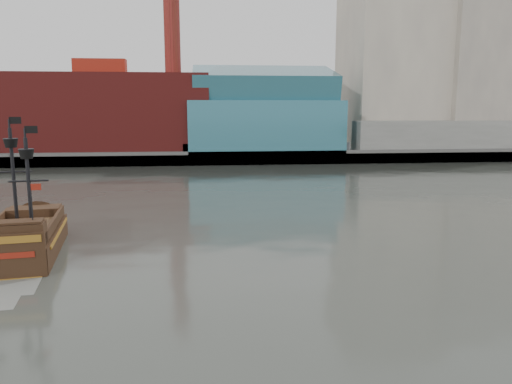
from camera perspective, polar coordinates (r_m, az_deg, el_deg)
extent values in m
plane|color=#2D2F2A|center=(32.69, -1.81, -9.77)|extent=(400.00, 400.00, 0.00)
cube|color=slate|center=(123.14, -5.02, 5.13)|extent=(220.00, 60.00, 2.00)
cube|color=#4C4C49|center=(93.74, -4.67, 3.86)|extent=(220.00, 1.00, 2.60)
cube|color=maroon|center=(104.61, -17.15, 8.58)|extent=(42.00, 18.00, 15.00)
cube|color=#2E6B7B|center=(101.54, 0.87, 7.57)|extent=(30.00, 16.00, 10.00)
cube|color=#B9AE99|center=(119.33, 15.34, 16.23)|extent=(20.00, 22.00, 46.00)
cube|color=#9F9585|center=(122.96, 24.02, 13.67)|extent=(18.00, 18.00, 38.00)
cube|color=#B9AE99|center=(139.04, 16.76, 16.44)|extent=(24.00, 20.00, 52.00)
cube|color=slate|center=(109.15, 21.48, 6.00)|extent=(40.00, 6.00, 6.00)
cylinder|color=maroon|center=(106.25, -9.61, 18.90)|extent=(3.20, 3.20, 22.00)
cube|color=#2E6B7B|center=(101.54, 0.89, 12.09)|extent=(28.00, 14.94, 8.78)
cube|color=black|center=(41.27, -24.80, -5.70)|extent=(6.23, 11.76, 2.43)
cube|color=#462C19|center=(40.95, -24.93, -3.87)|extent=(5.61, 10.58, 0.28)
cube|color=black|center=(45.19, -23.95, -2.16)|extent=(4.25, 2.79, 0.93)
cube|color=black|center=(36.17, -26.38, -4.56)|extent=(4.60, 2.12, 1.68)
cube|color=black|center=(35.73, -26.48, -7.22)|extent=(4.56, 0.89, 3.73)
cube|color=#8D5D1B|center=(35.23, -26.71, -4.95)|extent=(4.17, 0.68, 0.47)
cube|color=maroon|center=(35.48, -26.58, -6.55)|extent=(3.24, 0.54, 0.37)
cylinder|color=black|center=(41.79, -25.97, 1.59)|extent=(0.30, 0.30, 7.28)
cylinder|color=black|center=(38.53, -24.52, 0.66)|extent=(0.30, 0.30, 6.72)
cone|color=black|center=(41.55, -26.23, 5.03)|extent=(1.16, 1.16, 0.65)
cone|color=black|center=(38.28, -24.76, 3.97)|extent=(1.16, 1.16, 0.65)
cube|color=black|center=(41.39, -25.83, 7.38)|extent=(0.84, 0.15, 0.51)
cube|color=black|center=(38.09, -24.32, 6.52)|extent=(0.84, 0.15, 0.51)
cube|color=gray|center=(34.60, -26.88, -9.72)|extent=(4.41, 3.90, 0.01)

